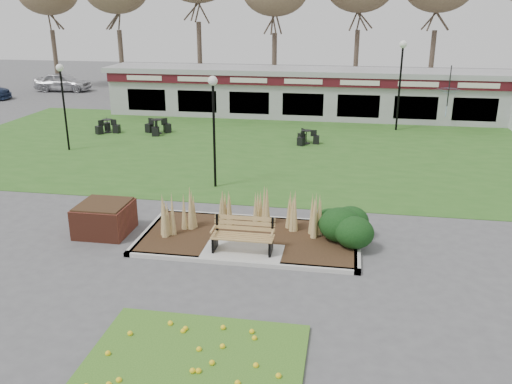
% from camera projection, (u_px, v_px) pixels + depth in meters
% --- Properties ---
extents(ground, '(100.00, 100.00, 0.00)m').
position_uv_depth(ground, '(242.00, 258.00, 14.77)').
color(ground, '#515154').
rests_on(ground, ground).
extents(lawn, '(34.00, 16.00, 0.02)m').
position_uv_depth(lawn, '(290.00, 148.00, 25.94)').
color(lawn, '#2D601E').
rests_on(lawn, ground).
extents(flower_bed, '(4.20, 3.00, 0.16)m').
position_uv_depth(flower_bed, '(196.00, 358.00, 10.46)').
color(flower_bed, '#34651C').
rests_on(flower_bed, ground).
extents(planting_bed, '(6.75, 3.40, 1.27)m').
position_uv_depth(planting_bed, '(294.00, 229.00, 15.70)').
color(planting_bed, '#322214').
rests_on(planting_bed, ground).
extents(park_bench, '(1.70, 0.66, 0.93)m').
position_uv_depth(park_bench, '(243.00, 234.00, 14.81)').
color(park_bench, '#A4794A').
rests_on(park_bench, ground).
extents(brick_planter, '(1.50, 1.50, 0.95)m').
position_uv_depth(brick_planter, '(104.00, 218.00, 16.25)').
color(brick_planter, brown).
rests_on(brick_planter, ground).
extents(food_pavilion, '(24.60, 3.40, 2.90)m').
position_uv_depth(food_pavilion, '(305.00, 93.00, 32.87)').
color(food_pavilion, '#9C9D9F').
rests_on(food_pavilion, ground).
extents(lamp_post_mid_right, '(0.34, 0.34, 4.15)m').
position_uv_depth(lamp_post_mid_right, '(213.00, 107.00, 19.53)').
color(lamp_post_mid_right, black).
rests_on(lamp_post_mid_right, ground).
extents(lamp_post_far_right, '(0.40, 0.40, 4.77)m').
position_uv_depth(lamp_post_far_right, '(401.00, 66.00, 28.61)').
color(lamp_post_far_right, black).
rests_on(lamp_post_far_right, ground).
extents(lamp_post_far_left, '(0.33, 0.33, 4.01)m').
position_uv_depth(lamp_post_far_left, '(62.00, 88.00, 24.73)').
color(lamp_post_far_left, black).
rests_on(lamp_post_far_left, ground).
extents(bistro_set_a, '(1.19, 1.33, 0.71)m').
position_uv_depth(bistro_set_a, '(108.00, 128.00, 29.07)').
color(bistro_set_a, black).
rests_on(bistro_set_a, ground).
extents(bistro_set_b, '(1.42, 1.35, 0.76)m').
position_uv_depth(bistro_set_b, '(157.00, 129.00, 28.82)').
color(bistro_set_b, black).
rests_on(bistro_set_b, ground).
extents(bistro_set_c, '(1.13, 1.26, 0.67)m').
position_uv_depth(bistro_set_c, '(306.00, 139.00, 26.75)').
color(bistro_set_c, black).
rests_on(bistro_set_c, ground).
extents(patio_umbrella, '(2.32, 2.34, 2.33)m').
position_uv_depth(patio_umbrella, '(447.00, 102.00, 29.76)').
color(patio_umbrella, black).
rests_on(patio_umbrella, ground).
extents(car_silver, '(4.45, 2.05, 1.48)m').
position_uv_depth(car_silver, '(63.00, 82.00, 42.83)').
color(car_silver, silver).
rests_on(car_silver, ground).
extents(car_black, '(3.95, 2.68, 1.23)m').
position_uv_depth(car_black, '(207.00, 87.00, 40.99)').
color(car_black, black).
rests_on(car_black, ground).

